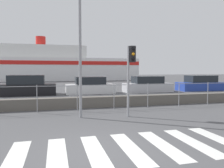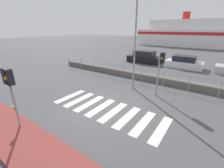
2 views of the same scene
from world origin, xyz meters
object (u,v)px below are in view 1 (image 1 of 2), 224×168
parked_car_white (90,86)px  parked_car_silver (147,85)px  parked_car_black (27,87)px  parked_car_blue (201,84)px  ferry_boat (56,66)px  streetlamp (80,20)px  traffic_light_far (131,65)px

parked_car_white → parked_car_silver: (5.22, -0.00, 0.01)m
parked_car_black → parked_car_silver: (10.24, 0.00, -0.07)m
parked_car_white → parked_car_blue: size_ratio=0.89×
parked_car_black → parked_car_white: (5.02, 0.00, -0.08)m
ferry_boat → parked_car_blue: bearing=-62.3°
streetlamp → parked_car_blue: size_ratio=1.39×
ferry_boat → parked_car_silver: size_ratio=6.88×
traffic_light_far → ferry_boat: bearing=94.5°
ferry_boat → parked_car_white: ferry_boat is taller
parked_car_silver → parked_car_white: bearing=180.0°
streetlamp → parked_car_blue: (12.66, 9.50, -3.32)m
parked_car_black → parked_car_white: 5.02m
parked_car_silver → streetlamp: bearing=-126.7°
parked_car_black → parked_car_white: size_ratio=1.09×
traffic_light_far → parked_car_white: bearing=91.3°
traffic_light_far → parked_car_black: traffic_light_far is taller
parked_car_black → parked_car_blue: bearing=0.0°
parked_car_white → parked_car_blue: parked_car_blue is taller
traffic_light_far → streetlamp: 2.71m
ferry_boat → parked_car_black: size_ratio=6.63×
traffic_light_far → streetlamp: (-2.07, 0.08, 1.75)m
traffic_light_far → streetlamp: bearing=177.9°
ferry_boat → parked_car_silver: bearing=-73.0°
ferry_boat → parked_car_blue: ferry_boat is taller
traffic_light_far → parked_car_black: size_ratio=0.67×
traffic_light_far → parked_car_blue: traffic_light_far is taller
streetlamp → parked_car_silver: (7.08, 9.50, -3.34)m
ferry_boat → parked_car_white: bearing=-84.3°
traffic_light_far → parked_car_black: 11.02m
ferry_boat → parked_car_black: 25.60m
traffic_light_far → parked_car_blue: 14.36m
streetlamp → parked_car_silver: bearing=53.3°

